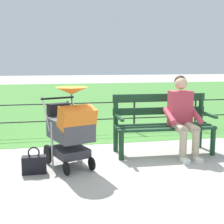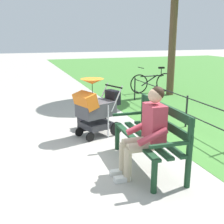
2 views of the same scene
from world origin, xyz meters
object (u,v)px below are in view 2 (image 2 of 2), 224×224
person_on_bench (147,130)px  bicycle (152,82)px  park_bench (153,133)px  stroller (96,107)px  handbag (82,123)px

person_on_bench → bicycle: size_ratio=0.77×
park_bench → stroller: bearing=16.5°
person_on_bench → stroller: (1.79, 0.23, -0.08)m
person_on_bench → stroller: bearing=7.4°
handbag → bicycle: bicycle is taller
stroller → bicycle: stroller is taller
handbag → park_bench: bearing=-163.0°
stroller → bicycle: size_ratio=0.69×
bicycle → park_bench: bearing=153.3°
park_bench → stroller: 1.60m
park_bench → bicycle: 5.85m
person_on_bench → handbag: 2.39m
stroller → bicycle: 4.81m
park_bench → person_on_bench: size_ratio=1.27×
bicycle → stroller: bearing=140.1°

